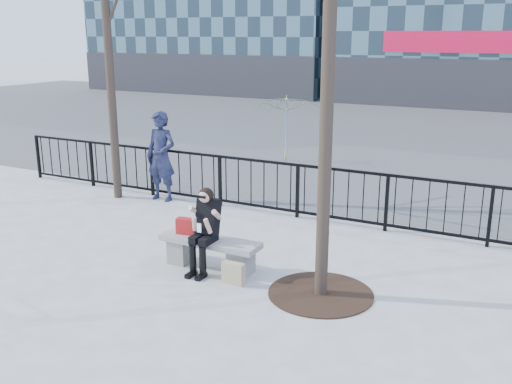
% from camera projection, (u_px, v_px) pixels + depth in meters
% --- Properties ---
extents(ground, '(120.00, 120.00, 0.00)m').
position_uv_depth(ground, '(211.00, 268.00, 9.04)').
color(ground, gray).
rests_on(ground, ground).
extents(street_surface, '(60.00, 23.00, 0.01)m').
position_uv_depth(street_surface, '(416.00, 130.00, 21.88)').
color(street_surface, '#474747').
rests_on(street_surface, ground).
extents(railing, '(14.00, 0.06, 1.10)m').
position_uv_depth(railing, '(288.00, 190.00, 11.46)').
color(railing, black).
rests_on(railing, ground).
extents(tree_grate, '(1.50, 1.50, 0.02)m').
position_uv_depth(tree_grate, '(321.00, 293.00, 8.11)').
color(tree_grate, black).
rests_on(tree_grate, ground).
extents(bench_main, '(1.65, 0.46, 0.49)m').
position_uv_depth(bench_main, '(210.00, 250.00, 8.96)').
color(bench_main, slate).
rests_on(bench_main, ground).
extents(seated_woman, '(0.50, 0.64, 1.34)m').
position_uv_depth(seated_woman, '(204.00, 231.00, 8.72)').
color(seated_woman, black).
rests_on(seated_woman, ground).
extents(handbag, '(0.33, 0.19, 0.26)m').
position_uv_depth(handbag, '(186.00, 226.00, 9.09)').
color(handbag, '#B31616').
rests_on(handbag, bench_main).
extents(shopping_bag, '(0.35, 0.14, 0.33)m').
position_uv_depth(shopping_bag, '(233.00, 273.00, 8.42)').
color(shopping_bag, beige).
rests_on(shopping_bag, ground).
extents(standing_man, '(0.72, 0.48, 1.97)m').
position_uv_depth(standing_man, '(161.00, 156.00, 12.48)').
color(standing_man, black).
rests_on(standing_man, ground).
extents(vendor_umbrella, '(2.19, 2.23, 1.91)m').
position_uv_depth(vendor_umbrella, '(285.00, 129.00, 16.31)').
color(vendor_umbrella, yellow).
rests_on(vendor_umbrella, ground).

